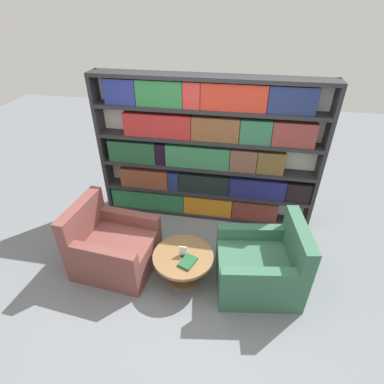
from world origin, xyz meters
TOP-DOWN VIEW (x-y plane):
  - ground_plane at (0.00, 0.00)m, footprint 14.00×14.00m
  - bookshelf at (-0.02, 1.45)m, footprint 3.09×0.30m
  - armchair_left at (-0.99, 0.17)m, footprint 0.99×0.89m
  - armchair_right at (0.83, 0.17)m, footprint 1.03×0.93m
  - coffee_table at (-0.08, 0.10)m, footprint 0.71×0.71m
  - table_sign at (-0.08, 0.10)m, footprint 0.09×0.06m
  - stray_book at (0.00, -0.00)m, footprint 0.21×0.25m

SIDE VIEW (x-z plane):
  - ground_plane at x=0.00m, z-range 0.00..0.00m
  - coffee_table at x=-0.08m, z-range 0.08..0.47m
  - armchair_left at x=-0.99m, z-range -0.15..0.74m
  - armchair_right at x=0.83m, z-range -0.15..0.74m
  - stray_book at x=0.00m, z-range 0.39..0.41m
  - table_sign at x=-0.08m, z-range 0.38..0.51m
  - bookshelf at x=-0.02m, z-range -0.01..2.09m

